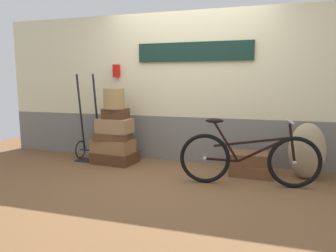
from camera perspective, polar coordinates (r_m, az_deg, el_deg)
ground at (r=4.37m, az=1.24°, el=-9.19°), size 8.50×5.20×0.06m
station_building at (r=4.99m, az=4.10°, el=6.89°), size 6.50×0.74×2.32m
suitcase_0 at (r=5.03m, az=-9.57°, el=-5.59°), size 0.69×0.53×0.17m
suitcase_1 at (r=4.99m, az=-9.93°, el=-3.56°), size 0.65×0.45×0.20m
suitcase_2 at (r=4.95m, az=-9.88°, el=-1.82°), size 0.56×0.42×0.11m
suitcase_3 at (r=4.90m, az=-9.64°, el=0.03°), size 0.54×0.37×0.22m
suitcase_4 at (r=4.92m, az=-9.48°, el=2.24°), size 0.36×0.28×0.15m
suitcase_5 at (r=4.50m, az=14.86°, el=-7.56°), size 0.57×0.49×0.15m
suitcase_6 at (r=4.47m, az=14.37°, el=-5.64°), size 0.53×0.43×0.16m
wicker_basket at (r=4.88m, az=-9.77°, el=4.92°), size 0.32×0.32×0.31m
luggage_trolley at (r=5.28m, az=-14.13°, el=-2.45°), size 0.37×0.37×1.38m
burlap_sack at (r=4.50m, az=23.86°, el=-4.13°), size 0.46×0.39×0.74m
bicycle at (r=3.98m, az=14.29°, el=-5.69°), size 1.68×0.46×0.82m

